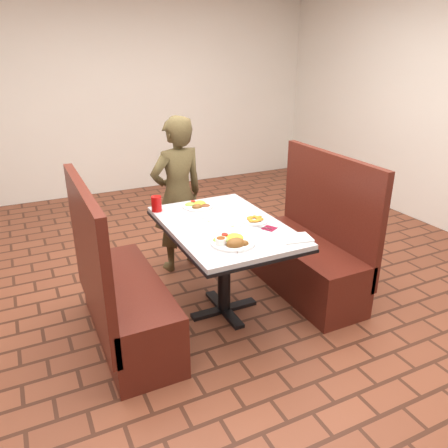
{
  "coord_description": "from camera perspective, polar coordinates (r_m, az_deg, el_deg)",
  "views": [
    {
      "loc": [
        -1.3,
        -2.67,
        1.96
      ],
      "look_at": [
        0.0,
        0.0,
        0.75
      ],
      "focal_mm": 35.0,
      "sensor_mm": 36.0,
      "label": 1
    }
  ],
  "objects": [
    {
      "name": "spoon_utensil",
      "position": [
        3.15,
        4.99,
        -0.44
      ],
      "size": [
        0.1,
        0.12,
        0.0
      ],
      "primitive_type": "cube",
      "rotation": [
        0.0,
        0.0,
        0.69
      ],
      "color": "silver",
      "rests_on": "dining_table"
    },
    {
      "name": "booth_bench_right",
      "position": [
        3.77,
        11.01,
        -3.92
      ],
      "size": [
        0.47,
        1.2,
        1.17
      ],
      "color": "#561D13",
      "rests_on": "ground"
    },
    {
      "name": "maroon_napkin",
      "position": [
        3.15,
        5.95,
        -0.57
      ],
      "size": [
        0.12,
        0.12,
        0.0
      ],
      "primitive_type": "cube",
      "rotation": [
        0.0,
        0.0,
        0.5
      ],
      "color": "maroon",
      "rests_on": "dining_table"
    },
    {
      "name": "fork_utensil",
      "position": [
        2.81,
        1.65,
        -3.09
      ],
      "size": [
        0.08,
        0.16,
        0.0
      ],
      "primitive_type": "cube",
      "rotation": [
        0.0,
        0.0,
        -0.42
      ],
      "color": "#BCBCC1",
      "rests_on": "dining_table"
    },
    {
      "name": "knife_utensil",
      "position": [
        2.91,
        2.19,
        -2.25
      ],
      "size": [
        0.01,
        0.18,
        0.0
      ],
      "primitive_type": "cube",
      "rotation": [
        0.0,
        0.0,
        0.0
      ],
      "color": "silver",
      "rests_on": "dining_table"
    },
    {
      "name": "lettuce_shreds",
      "position": [
        3.27,
        0.17,
        0.49
      ],
      "size": [
        0.28,
        0.32,
        0.0
      ],
      "primitive_type": null,
      "color": "#8CCD52",
      "rests_on": "dining_table"
    },
    {
      "name": "paper_napkin",
      "position": [
        3.0,
        9.42,
        -1.83
      ],
      "size": [
        0.23,
        0.19,
        0.01
      ],
      "primitive_type": "cube",
      "rotation": [
        0.0,
        0.0,
        -0.2
      ],
      "color": "white",
      "rests_on": "dining_table"
    },
    {
      "name": "diner_person",
      "position": [
        3.97,
        -6.05,
        3.73
      ],
      "size": [
        0.57,
        0.43,
        1.43
      ],
      "primitive_type": "imported",
      "rotation": [
        0.0,
        0.0,
        3.32
      ],
      "color": "brown",
      "rests_on": "ground"
    },
    {
      "name": "dining_table",
      "position": [
        3.25,
        0.0,
        -1.57
      ],
      "size": [
        0.81,
        1.21,
        0.75
      ],
      "color": "silver",
      "rests_on": "ground"
    },
    {
      "name": "near_dinner_plate",
      "position": [
        2.88,
        1.1,
        -2.03
      ],
      "size": [
        0.3,
        0.3,
        0.09
      ],
      "rotation": [
        0.0,
        0.0,
        0.12
      ],
      "color": "white",
      "rests_on": "dining_table"
    },
    {
      "name": "far_dinner_plate",
      "position": [
        3.55,
        -3.42,
        2.6
      ],
      "size": [
        0.25,
        0.25,
        0.06
      ],
      "rotation": [
        0.0,
        0.0,
        -0.04
      ],
      "color": "white",
      "rests_on": "dining_table"
    },
    {
      "name": "room",
      "position": [
        2.97,
        0.0,
        21.23
      ],
      "size": [
        7.0,
        7.04,
        2.82
      ],
      "color": "brown",
      "rests_on": "ground"
    },
    {
      "name": "red_tumbler",
      "position": [
        3.48,
        -8.81,
        2.63
      ],
      "size": [
        0.08,
        0.08,
        0.12
      ],
      "primitive_type": "cylinder",
      "color": "#B20C0B",
      "rests_on": "dining_table"
    },
    {
      "name": "plantain_plate",
      "position": [
        3.26,
        4.06,
        0.51
      ],
      "size": [
        0.2,
        0.2,
        0.03
      ],
      "rotation": [
        0.0,
        0.0,
        -0.28
      ],
      "color": "white",
      "rests_on": "dining_table"
    },
    {
      "name": "booth_bench_left",
      "position": [
        3.17,
        -13.27,
        -9.46
      ],
      "size": [
        0.47,
        1.2,
        1.17
      ],
      "color": "#561D13",
      "rests_on": "ground"
    }
  ]
}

